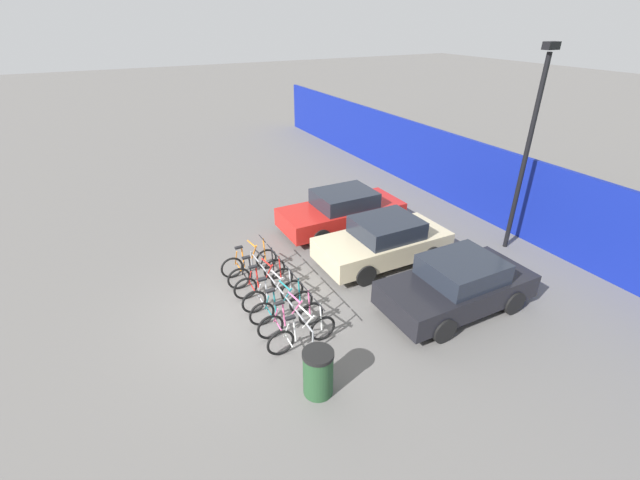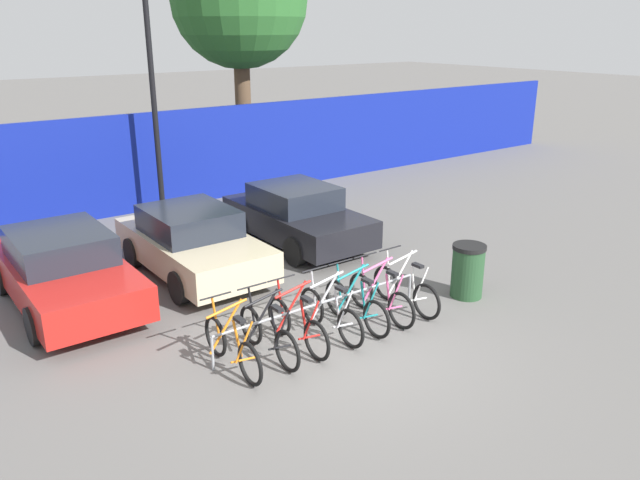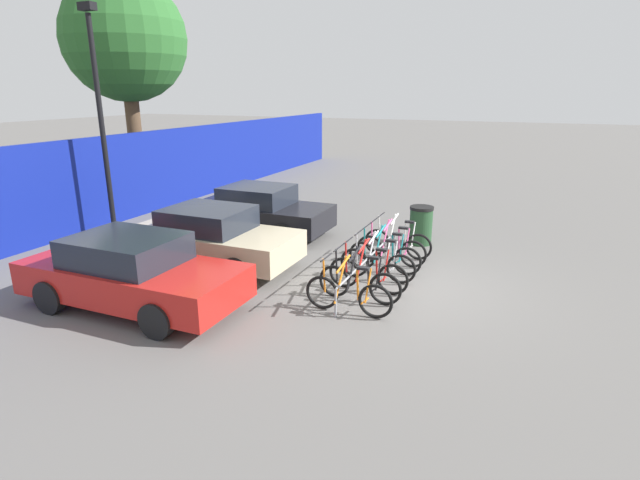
{
  "view_description": "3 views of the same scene",
  "coord_description": "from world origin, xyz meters",
  "px_view_note": "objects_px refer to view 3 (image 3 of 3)",
  "views": [
    {
      "loc": [
        8.66,
        -2.6,
        6.77
      ],
      "look_at": [
        -0.44,
        2.16,
        1.31
      ],
      "focal_mm": 24.0,
      "sensor_mm": 36.0,
      "label": 1
    },
    {
      "loc": [
        -5.59,
        -6.86,
        4.89
      ],
      "look_at": [
        0.97,
        1.99,
        1.09
      ],
      "focal_mm": 35.0,
      "sensor_mm": 36.0,
      "label": 2
    },
    {
      "loc": [
        -9.77,
        -2.35,
        4.0
      ],
      "look_at": [
        -1.27,
        1.29,
        1.2
      ],
      "focal_mm": 28.0,
      "sensor_mm": 36.0,
      "label": 3
    }
  ],
  "objects_px": {
    "bicycle_white": "(398,242)",
    "car_red": "(132,272)",
    "car_beige": "(212,238)",
    "lamp_post": "(100,112)",
    "car_black": "(260,211)",
    "bicycle_orange": "(348,294)",
    "bicycle_red": "(368,274)",
    "bicycle_silver": "(377,264)",
    "bicycle_pink": "(391,249)",
    "bicycle_teal": "(384,256)",
    "bike_rack": "(370,259)",
    "tree_behind_hoarding": "(125,40)",
    "bicycle_black": "(359,283)",
    "trash_bin": "(421,225)"
  },
  "relations": [
    {
      "from": "car_red",
      "to": "car_black",
      "type": "height_order",
      "value": "same"
    },
    {
      "from": "bicycle_pink",
      "to": "bicycle_white",
      "type": "bearing_deg",
      "value": -2.47
    },
    {
      "from": "trash_bin",
      "to": "bicycle_orange",
      "type": "bearing_deg",
      "value": 176.69
    },
    {
      "from": "bike_rack",
      "to": "bicycle_teal",
      "type": "distance_m",
      "value": 0.65
    },
    {
      "from": "car_black",
      "to": "bicycle_orange",
      "type": "bearing_deg",
      "value": -134.17
    },
    {
      "from": "tree_behind_hoarding",
      "to": "lamp_post",
      "type": "bearing_deg",
      "value": -146.12
    },
    {
      "from": "car_beige",
      "to": "bicycle_silver",
      "type": "bearing_deg",
      "value": -80.74
    },
    {
      "from": "car_red",
      "to": "car_beige",
      "type": "distance_m",
      "value": 2.53
    },
    {
      "from": "car_red",
      "to": "lamp_post",
      "type": "bearing_deg",
      "value": 48.54
    },
    {
      "from": "bike_rack",
      "to": "bicycle_silver",
      "type": "bearing_deg",
      "value": -65.47
    },
    {
      "from": "car_black",
      "to": "lamp_post",
      "type": "bearing_deg",
      "value": 114.06
    },
    {
      "from": "bicycle_pink",
      "to": "bicycle_white",
      "type": "distance_m",
      "value": 0.6
    },
    {
      "from": "bicycle_orange",
      "to": "bicycle_red",
      "type": "distance_m",
      "value": 1.18
    },
    {
      "from": "bicycle_red",
      "to": "bicycle_pink",
      "type": "distance_m",
      "value": 1.78
    },
    {
      "from": "bicycle_white",
      "to": "car_red",
      "type": "bearing_deg",
      "value": 138.21
    },
    {
      "from": "bicycle_white",
      "to": "bicycle_silver",
      "type": "bearing_deg",
      "value": 176.7
    },
    {
      "from": "lamp_post",
      "to": "bicycle_pink",
      "type": "bearing_deg",
      "value": -85.42
    },
    {
      "from": "bicycle_silver",
      "to": "tree_behind_hoarding",
      "type": "distance_m",
      "value": 12.86
    },
    {
      "from": "tree_behind_hoarding",
      "to": "car_black",
      "type": "bearing_deg",
      "value": -110.36
    },
    {
      "from": "bicycle_red",
      "to": "bicycle_white",
      "type": "height_order",
      "value": "same"
    },
    {
      "from": "bicycle_pink",
      "to": "car_red",
      "type": "xyz_separation_m",
      "value": [
        -4.27,
        3.87,
        0.31
      ]
    },
    {
      "from": "bicycle_white",
      "to": "lamp_post",
      "type": "height_order",
      "value": "lamp_post"
    },
    {
      "from": "bicycle_white",
      "to": "trash_bin",
      "type": "bearing_deg",
      "value": -15.26
    },
    {
      "from": "car_red",
      "to": "car_beige",
      "type": "height_order",
      "value": "same"
    },
    {
      "from": "bicycle_orange",
      "to": "car_black",
      "type": "relative_size",
      "value": 0.43
    },
    {
      "from": "car_red",
      "to": "tree_behind_hoarding",
      "type": "bearing_deg",
      "value": 41.52
    },
    {
      "from": "bicycle_teal",
      "to": "lamp_post",
      "type": "bearing_deg",
      "value": 90.97
    },
    {
      "from": "lamp_post",
      "to": "bicycle_white",
      "type": "bearing_deg",
      "value": -81.15
    },
    {
      "from": "bicycle_red",
      "to": "car_black",
      "type": "height_order",
      "value": "car_black"
    },
    {
      "from": "bicycle_pink",
      "to": "car_beige",
      "type": "height_order",
      "value": "car_beige"
    },
    {
      "from": "bicycle_teal",
      "to": "bicycle_red",
      "type": "bearing_deg",
      "value": -179.62
    },
    {
      "from": "bicycle_orange",
      "to": "bicycle_red",
      "type": "bearing_deg",
      "value": -2.65
    },
    {
      "from": "car_red",
      "to": "car_beige",
      "type": "relative_size",
      "value": 1.07
    },
    {
      "from": "car_red",
      "to": "bike_rack",
      "type": "bearing_deg",
      "value": -50.3
    },
    {
      "from": "tree_behind_hoarding",
      "to": "car_red",
      "type": "bearing_deg",
      "value": -138.48
    },
    {
      "from": "bicycle_teal",
      "to": "bicycle_white",
      "type": "xyz_separation_m",
      "value": [
        1.16,
        0.0,
        0.0
      ]
    },
    {
      "from": "bike_rack",
      "to": "bicycle_orange",
      "type": "distance_m",
      "value": 1.79
    },
    {
      "from": "bicycle_teal",
      "to": "bicycle_black",
      "type": "bearing_deg",
      "value": -179.62
    },
    {
      "from": "trash_bin",
      "to": "car_beige",
      "type": "bearing_deg",
      "value": 131.66
    },
    {
      "from": "bicycle_silver",
      "to": "trash_bin",
      "type": "relative_size",
      "value": 1.66
    },
    {
      "from": "bike_rack",
      "to": "bicycle_pink",
      "type": "bearing_deg",
      "value": -7.21
    },
    {
      "from": "bicycle_white",
      "to": "lamp_post",
      "type": "xyz_separation_m",
      "value": [
        -1.24,
        7.97,
        3.03
      ]
    },
    {
      "from": "bicycle_teal",
      "to": "lamp_post",
      "type": "xyz_separation_m",
      "value": [
        -0.08,
        7.97,
        3.03
      ]
    },
    {
      "from": "bicycle_silver",
      "to": "bicycle_white",
      "type": "xyz_separation_m",
      "value": [
        1.71,
        0.0,
        0.0
      ]
    },
    {
      "from": "bicycle_teal",
      "to": "lamp_post",
      "type": "distance_m",
      "value": 8.53
    },
    {
      "from": "car_black",
      "to": "bicycle_pink",
      "type": "bearing_deg",
      "value": -104.5
    },
    {
      "from": "bicycle_white",
      "to": "bicycle_black",
      "type": "bearing_deg",
      "value": 176.7
    },
    {
      "from": "bicycle_silver",
      "to": "trash_bin",
      "type": "bearing_deg",
      "value": -8.39
    },
    {
      "from": "bicycle_white",
      "to": "car_red",
      "type": "distance_m",
      "value": 6.23
    },
    {
      "from": "bicycle_black",
      "to": "tree_behind_hoarding",
      "type": "relative_size",
      "value": 0.22
    }
  ]
}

